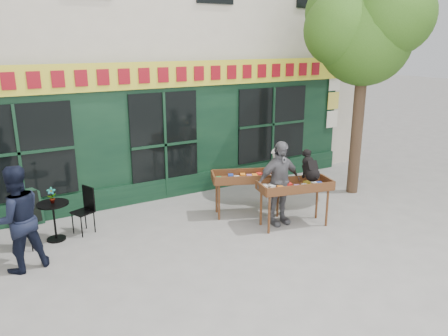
{
  "coord_description": "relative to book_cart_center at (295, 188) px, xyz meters",
  "views": [
    {
      "loc": [
        -3.97,
        -7.21,
        3.73
      ],
      "look_at": [
        0.58,
        0.5,
        1.13
      ],
      "focal_mm": 35.0,
      "sensor_mm": 36.0,
      "label": 1
    }
  ],
  "objects": [
    {
      "name": "dog",
      "position": [
        0.35,
        -0.05,
        0.47
      ],
      "size": [
        0.47,
        0.66,
        0.6
      ],
      "primitive_type": null,
      "rotation": [
        0.0,
        0.0,
        -0.24
      ],
      "color": "black",
      "rests_on": "book_cart_center"
    },
    {
      "name": "bistro_chair_right",
      "position": [
        -3.81,
        1.89,
        -0.26
      ],
      "size": [
        0.47,
        0.47,
        0.95
      ],
      "rotation": [
        0.0,
        0.0,
        -1.19
      ],
      "color": "black",
      "rests_on": "ground"
    },
    {
      "name": "bistro_table",
      "position": [
        -4.44,
        1.8,
        -0.28
      ],
      "size": [
        0.6,
        0.6,
        0.76
      ],
      "color": "black",
      "rests_on": "ground"
    },
    {
      "name": "man_right",
      "position": [
        -0.21,
        0.26,
        0.07
      ],
      "size": [
        1.07,
        0.48,
        1.79
      ],
      "primitive_type": "imported",
      "rotation": [
        0.0,
        0.0,
        -0.05
      ],
      "color": "#59595E",
      "rests_on": "ground"
    },
    {
      "name": "woman",
      "position": [
        0.0,
        0.65,
        -0.04
      ],
      "size": [
        0.64,
        0.5,
        1.57
      ],
      "primitive_type": "imported",
      "rotation": [
        0.0,
        0.0,
        2.9
      ],
      "color": "silver",
      "rests_on": "ground"
    },
    {
      "name": "potted_plant",
      "position": [
        -4.44,
        1.8,
        0.1
      ],
      "size": [
        0.18,
        0.13,
        0.31
      ],
      "primitive_type": "imported",
      "rotation": [
        0.0,
        0.0,
        -0.14
      ],
      "color": "gray",
      "rests_on": "bistro_table"
    },
    {
      "name": "bistro_chair_left",
      "position": [
        -5.07,
        1.74,
        -0.26
      ],
      "size": [
        0.48,
        0.47,
        0.95
      ],
      "rotation": [
        0.0,
        0.0,
        1.17
      ],
      "color": "black",
      "rests_on": "ground"
    },
    {
      "name": "man_left",
      "position": [
        -5.14,
        0.9,
        0.09
      ],
      "size": [
        1.01,
        0.86,
        1.83
      ],
      "primitive_type": "imported",
      "rotation": [
        0.0,
        0.0,
        3.35
      ],
      "color": "black",
      "rests_on": "ground"
    },
    {
      "name": "book_cart_center",
      "position": [
        0.0,
        0.0,
        0.0
      ],
      "size": [
        1.6,
        0.96,
        0.99
      ],
      "rotation": [
        0.0,
        0.0,
        -0.24
      ],
      "color": "brown",
      "rests_on": "ground"
    },
    {
      "name": "ground",
      "position": [
        -1.62,
        0.62,
        -0.82
      ],
      "size": [
        80.0,
        80.0,
        0.0
      ],
      "primitive_type": "plane",
      "color": "slate",
      "rests_on": "ground"
    },
    {
      "name": "book_cart_right",
      "position": [
        -0.51,
        1.01,
        0.0
      ],
      "size": [
        1.62,
        1.15,
        0.99
      ],
      "rotation": [
        0.0,
        0.0,
        -0.39
      ],
      "color": "brown",
      "rests_on": "ground"
    },
    {
      "name": "chalkboard",
      "position": [
        -4.78,
        2.81,
        -0.42
      ],
      "size": [
        0.58,
        0.27,
        0.79
      ],
      "rotation": [
        0.0,
        0.0,
        0.16
      ],
      "color": "black",
      "rests_on": "ground"
    },
    {
      "name": "street_tree",
      "position": [
        2.72,
        0.98,
        3.29
      ],
      "size": [
        3.05,
        2.9,
        5.6
      ],
      "color": "#382619",
      "rests_on": "ground"
    }
  ]
}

